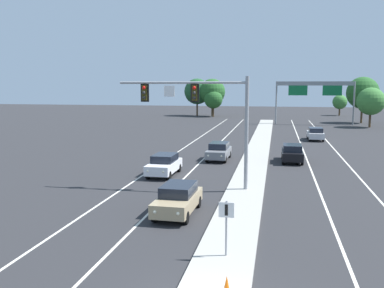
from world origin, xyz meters
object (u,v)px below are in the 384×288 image
object	(u,v)px
tree_far_left_b	(197,91)
highway_sign_gantry	(315,89)
median_sign_post	(226,220)
car_oncoming_white	(164,164)
overhead_signal_mast	(204,107)
tree_far_right_b	(363,93)
car_oncoming_tan	(178,199)
tree_far_right_a	(371,101)
car_oncoming_grey	(219,151)
tree_far_left_a	(212,92)
traffic_cone_median_nose	(227,287)
car_receding_black	(292,153)
tree_far_left_c	(213,99)
tree_far_right_c	(340,102)
car_receding_silver	(315,134)

from	to	relation	value
tree_far_left_b	highway_sign_gantry	bearing A→B (deg)	-36.68
median_sign_post	car_oncoming_white	xyz separation A→B (m)	(-6.49, 15.07, -0.77)
overhead_signal_mast	tree_far_right_b	world-z (taller)	tree_far_right_b
car_oncoming_tan	tree_far_right_a	xyz separation A→B (m)	(19.85, 52.48, 3.39)
car_oncoming_grey	tree_far_left_b	bearing A→B (deg)	102.44
tree_far_left_a	traffic_cone_median_nose	bearing A→B (deg)	-81.18
car_receding_black	highway_sign_gantry	bearing A→B (deg)	82.78
tree_far_right_a	tree_far_left_c	size ratio (longest dim) A/B	1.11
overhead_signal_mast	car_oncoming_grey	distance (m)	12.33
tree_far_left_b	car_oncoming_white	bearing A→B (deg)	-81.73
tree_far_right_c	tree_far_right_a	xyz separation A→B (m)	(0.99, -27.95, 1.16)
tree_far_right_a	car_oncoming_tan	bearing A→B (deg)	-110.72
overhead_signal_mast	tree_far_right_a	xyz separation A→B (m)	(19.44, 46.81, -1.17)
car_oncoming_tan	car_receding_black	world-z (taller)	same
median_sign_post	car_receding_black	bearing A→B (deg)	81.91
overhead_signal_mast	car_oncoming_white	distance (m)	7.04
car_oncoming_grey	car_receding_silver	xyz separation A→B (m)	(9.89, 16.52, 0.00)
highway_sign_gantry	car_receding_silver	bearing A→B (deg)	-94.00
median_sign_post	car_receding_black	xyz separation A→B (m)	(3.24, 22.81, -0.77)
traffic_cone_median_nose	highway_sign_gantry	bearing A→B (deg)	83.22
car_oncoming_tan	tree_far_right_a	distance (m)	56.21
median_sign_post	tree_far_left_a	world-z (taller)	tree_far_left_a
traffic_cone_median_nose	tree_far_left_a	xyz separation A→B (m)	(-12.66, 81.57, 4.87)
tree_far_right_b	car_receding_black	bearing A→B (deg)	-107.36
car_oncoming_white	tree_far_right_c	world-z (taller)	tree_far_right_c
car_oncoming_white	car_receding_silver	xyz separation A→B (m)	(13.07, 24.07, 0.00)
tree_far_right_c	tree_far_left_a	bearing A→B (deg)	-164.41
overhead_signal_mast	car_oncoming_tan	xyz separation A→B (m)	(-0.41, -5.67, -4.56)
overhead_signal_mast	car_oncoming_grey	size ratio (longest dim) A/B	1.88
car_oncoming_grey	car_receding_black	bearing A→B (deg)	1.69
median_sign_post	car_receding_silver	distance (m)	39.69
car_oncoming_grey	car_oncoming_white	bearing A→B (deg)	-112.81
car_oncoming_tan	tree_far_left_c	xyz separation A→B (m)	(-8.54, 71.03, 2.97)
median_sign_post	tree_far_right_b	world-z (taller)	tree_far_right_b
car_receding_black	tree_far_left_c	xyz separation A→B (m)	(-14.99, 53.73, 2.97)
median_sign_post	tree_far_right_c	bearing A→B (deg)	79.68
tree_far_right_a	tree_far_left_b	size ratio (longest dim) A/B	0.78
highway_sign_gantry	tree_far_right_a	distance (m)	9.41
car_oncoming_grey	tree_far_right_c	xyz separation A→B (m)	(18.97, 63.32, 2.24)
car_oncoming_grey	tree_far_right_b	distance (m)	48.34
car_oncoming_white	overhead_signal_mast	bearing A→B (deg)	-46.49
tree_far_right_a	tree_far_left_a	world-z (taller)	tree_far_left_a
car_oncoming_grey	car_receding_black	distance (m)	6.56
tree_far_right_a	car_oncoming_grey	bearing A→B (deg)	-119.44
highway_sign_gantry	tree_far_left_c	distance (m)	25.05
traffic_cone_median_nose	car_oncoming_tan	bearing A→B (deg)	112.13
traffic_cone_median_nose	tree_far_right_a	bearing A→B (deg)	75.20
highway_sign_gantry	tree_far_right_b	size ratio (longest dim) A/B	1.60
median_sign_post	tree_far_left_b	xyz separation A→B (m)	(-15.83, 79.36, 3.84)
overhead_signal_mast	car_oncoming_tan	distance (m)	7.29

